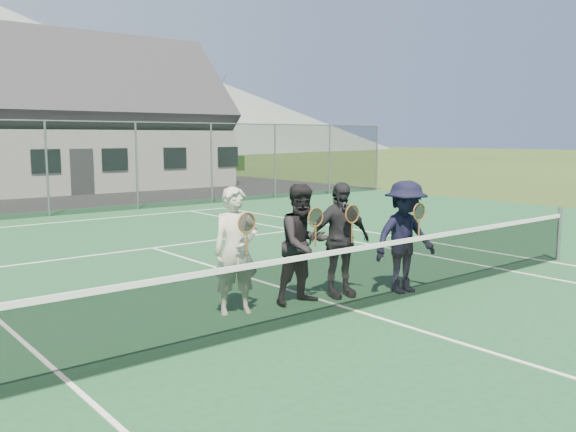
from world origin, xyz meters
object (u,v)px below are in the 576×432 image
(tennis_net, at_px, (356,276))
(player_d, at_px, (405,237))
(player_a, at_px, (236,251))
(clubhouse, at_px, (59,106))
(player_b, at_px, (303,244))
(player_c, at_px, (339,240))

(tennis_net, height_order, player_d, player_d)
(tennis_net, xyz_separation_m, player_a, (-1.40, 0.98, 0.38))
(tennis_net, distance_m, clubhouse, 24.57)
(tennis_net, xyz_separation_m, clubhouse, (4.00, 24.00, 3.45))
(player_b, height_order, player_d, same)
(player_b, distance_m, player_c, 0.69)
(clubhouse, relative_size, player_c, 8.67)
(tennis_net, xyz_separation_m, player_d, (1.38, 0.28, 0.38))
(tennis_net, bearing_deg, player_b, 110.02)
(clubhouse, height_order, player_d, clubhouse)
(tennis_net, height_order, player_b, player_b)
(player_a, xyz_separation_m, player_b, (1.10, -0.16, -0.00))
(tennis_net, xyz_separation_m, player_c, (0.39, 0.75, 0.38))
(player_b, relative_size, player_c, 1.00)
(tennis_net, distance_m, player_c, 0.93)
(player_c, height_order, player_d, same)
(tennis_net, distance_m, player_d, 1.45)
(player_d, bearing_deg, tennis_net, -168.65)
(tennis_net, relative_size, player_b, 6.49)
(player_b, distance_m, player_d, 1.76)
(clubhouse, distance_m, player_d, 24.06)
(tennis_net, distance_m, player_b, 0.95)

